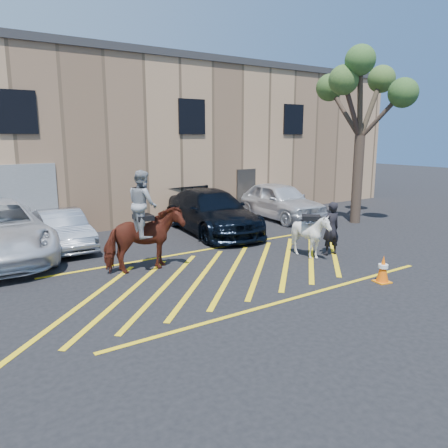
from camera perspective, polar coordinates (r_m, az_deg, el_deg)
ground at (r=12.68m, az=0.21°, el=-5.96°), size 90.00×90.00×0.00m
car_silver_sedan at (r=15.90m, az=-20.38°, el=-0.67°), size 1.44×3.97×1.30m
car_blue_suv at (r=17.32m, az=-1.64°, el=1.63°), size 3.10×6.01×1.67m
car_white_suv at (r=20.32m, az=7.26°, el=3.03°), size 2.26×5.05×1.68m
handler at (r=14.42m, az=13.80°, el=-0.58°), size 0.69×0.51×1.74m
warehouse at (r=23.00m, az=-17.30°, el=10.62°), size 32.42×10.20×7.30m
hatching_zone at (r=12.44m, az=0.99°, el=-6.27°), size 12.60×5.12×0.01m
mounted_bay at (r=12.45m, az=-10.44°, el=-0.94°), size 2.24×1.14×2.88m
saddled_white at (r=13.98m, az=11.23°, el=-1.42°), size 1.75×1.76×1.45m
traffic_cone at (r=12.24m, az=20.05°, el=-5.53°), size 0.44×0.44×0.73m
tree at (r=20.00m, az=17.66°, el=16.40°), size 3.99×4.37×7.31m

